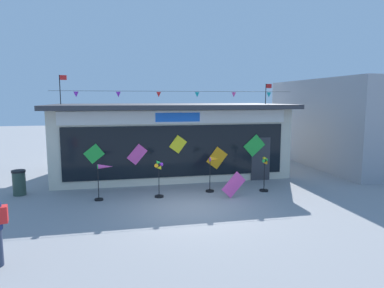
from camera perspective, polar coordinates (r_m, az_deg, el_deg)
ground_plane at (r=12.02m, az=-0.03°, el=-10.67°), size 80.00×80.00×0.00m
kite_shop_building at (r=17.23m, az=-3.71°, el=0.92°), size 11.18×5.55×4.86m
wind_spinner_far_left at (r=13.11m, az=-14.62°, el=-5.07°), size 0.72×0.32×1.36m
wind_spinner_left at (r=13.11m, az=-5.55°, el=-5.29°), size 0.36×0.35×1.45m
wind_spinner_center_left at (r=13.85m, az=3.55°, el=-4.01°), size 0.58×0.34×1.45m
wind_spinner_center_right at (r=14.21m, az=12.05°, el=-4.74°), size 0.35×0.35×1.45m
trash_bin at (r=15.06m, az=-26.96°, el=-5.77°), size 0.52×0.52×0.99m
display_kite_on_ground at (r=13.19m, az=6.99°, el=-6.79°), size 1.01×0.16×1.01m
neighbour_building at (r=21.58m, az=24.47°, el=3.31°), size 5.02×9.19×4.82m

